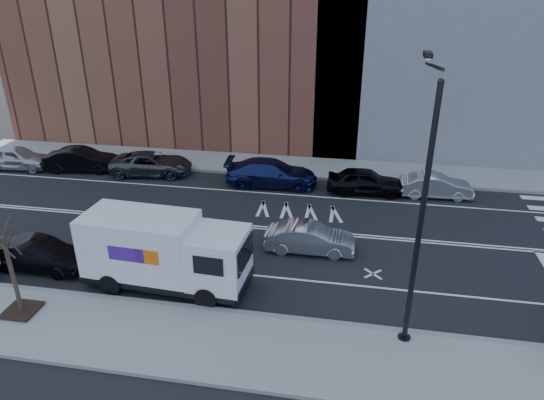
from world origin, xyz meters
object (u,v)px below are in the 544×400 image
(far_parked_a, at_px, (17,157))
(driving_sedan, at_px, (310,238))
(fedex_van, at_px, (164,251))
(far_parked_b, at_px, (82,160))

(far_parked_a, xyz_separation_m, driving_sedan, (20.12, -7.31, -0.09))
(fedex_van, height_order, far_parked_b, fedex_van)
(far_parked_b, relative_size, driving_sedan, 1.12)
(far_parked_b, height_order, driving_sedan, far_parked_b)
(far_parked_a, distance_m, driving_sedan, 21.41)
(far_parked_b, xyz_separation_m, driving_sedan, (15.71, -7.68, -0.08))
(fedex_van, xyz_separation_m, driving_sedan, (5.47, 3.75, -0.94))
(fedex_van, distance_m, driving_sedan, 6.70)
(fedex_van, xyz_separation_m, far_parked_b, (-10.24, 11.42, -0.85))
(far_parked_a, bearing_deg, fedex_van, -130.72)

